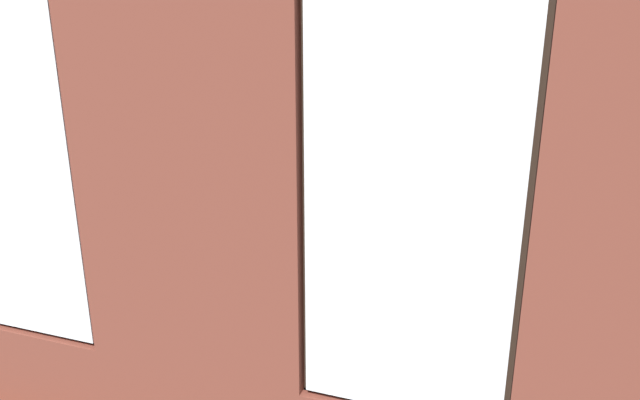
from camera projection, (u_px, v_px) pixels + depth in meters
The scene contains 18 objects.
ground_plane at pixel (336, 287), 6.23m from camera, with size 7.22×6.03×0.10m, color brown.
brick_wall_with_windows at pixel (187, 210), 3.33m from camera, with size 6.62×0.30×3.36m.
white_wall_right at pixel (36, 99), 6.52m from camera, with size 0.10×5.03×3.36m, color silver.
couch_by_window at pixel (186, 346), 4.49m from camera, with size 1.71×0.87×0.80m.
couch_left at pixel (629, 293), 5.28m from camera, with size 0.89×1.80×0.80m.
coffee_table at pixel (341, 228), 6.54m from camera, with size 1.53×0.88×0.44m.
cup_ceramic at pixel (383, 220), 6.51m from camera, with size 0.08×0.08×0.09m, color #B23D38.
table_plant_small at pixel (348, 216), 6.32m from camera, with size 0.18×0.18×0.28m.
remote_silver at pixel (295, 222), 6.54m from camera, with size 0.05×0.17×0.02m, color #B2B2B7.
remote_black at pixel (341, 223), 6.52m from camera, with size 0.05×0.17×0.02m, color black.
remote_gray at pixel (327, 218), 6.68m from camera, with size 0.05×0.17×0.02m, color #59595B.
media_console at pixel (92, 218), 7.11m from camera, with size 1.06×0.42×0.60m, color black.
tv_flatscreen at pixel (85, 163), 6.91m from camera, with size 1.04×0.20×0.70m.
potted_plant_by_left_couch at pixel (574, 229), 6.60m from camera, with size 0.40×0.40×0.53m.
potted_plant_corner_near_left at pixel (629, 190), 6.94m from camera, with size 1.07×1.17×1.30m.
potted_plant_between_couches at pixel (363, 353), 4.07m from camera, with size 0.66×0.79×1.29m.
potted_plant_near_tv at pixel (72, 243), 6.02m from camera, with size 0.78×0.79×1.15m.
potted_plant_foreground_right at pixel (197, 142), 8.55m from camera, with size 0.95×1.14×1.27m.
Camera 1 is at (-1.71, 5.36, 2.77)m, focal length 35.00 mm.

